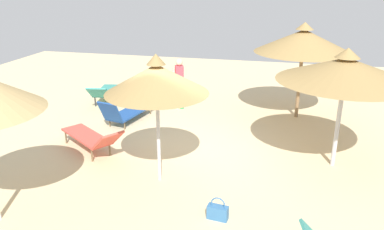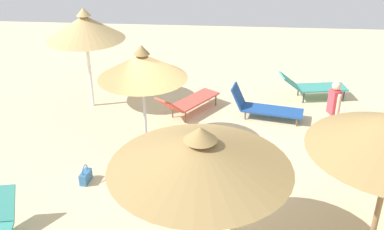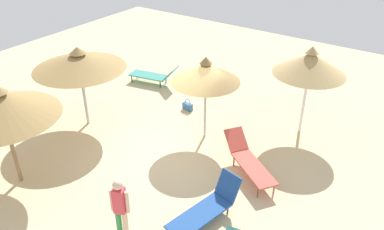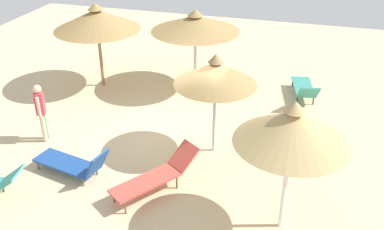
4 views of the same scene
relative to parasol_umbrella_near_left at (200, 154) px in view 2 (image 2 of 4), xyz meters
The scene contains 9 objects.
ground 4.00m from the parasol_umbrella_near_left, 169.00° to the right, with size 24.00×24.00×0.10m, color beige.
parasol_umbrella_near_left is the anchor object (origin of this frame).
parasol_umbrella_far_right 7.23m from the parasol_umbrella_near_left, 149.64° to the right, with size 2.24×2.24×3.00m.
parasol_umbrella_far_left 4.10m from the parasol_umbrella_near_left, 157.23° to the right, with size 2.13×2.13×2.79m.
lounge_chair_near_right 6.16m from the parasol_umbrella_near_left, behind, with size 2.20×1.77×0.88m.
lounge_chair_center 6.33m from the parasol_umbrella_near_left, 166.02° to the left, with size 1.03×2.13×0.90m.
lounge_chair_front 8.08m from the parasol_umbrella_near_left, 157.21° to the left, with size 1.00×2.16×0.85m.
person_standing_back 5.70m from the parasol_umbrella_near_left, 145.86° to the left, with size 0.42×0.30×1.71m.
handbag 4.17m from the parasol_umbrella_near_left, 130.08° to the right, with size 0.40×0.21×0.45m.
Camera 2 is at (9.20, 0.96, 6.09)m, focal length 42.64 mm.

